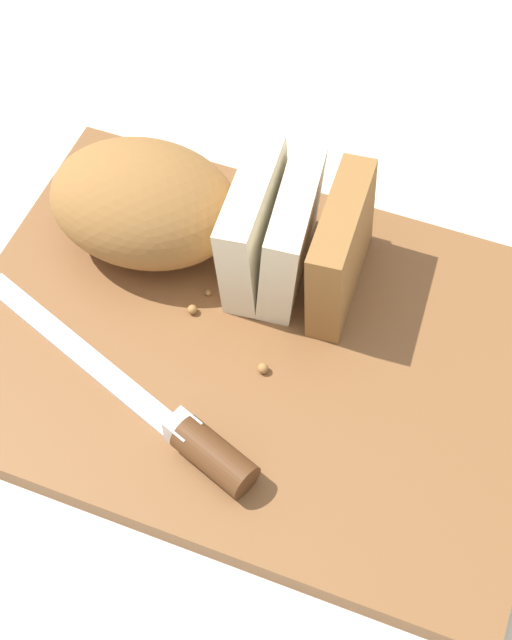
{
  "coord_description": "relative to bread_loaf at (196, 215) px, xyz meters",
  "views": [
    {
      "loc": [
        0.13,
        -0.34,
        0.59
      ],
      "look_at": [
        0.0,
        0.0,
        0.05
      ],
      "focal_mm": 52.95,
      "sensor_mm": 36.0,
      "label": 1
    }
  ],
  "objects": [
    {
      "name": "crumb_near_knife",
      "position": [
        0.02,
        -0.04,
        -0.04
      ],
      "size": [
        0.0,
        0.0,
        0.0
      ],
      "primitive_type": "sphere",
      "color": "#A8753D",
      "rests_on": "cutting_board"
    },
    {
      "name": "ground_plane",
      "position": [
        0.07,
        -0.06,
        -0.06
      ],
      "size": [
        3.0,
        3.0,
        0.0
      ],
      "primitive_type": "plane",
      "color": "silver"
    },
    {
      "name": "bread_knife",
      "position": [
        0.05,
        -0.15,
        -0.03
      ],
      "size": [
        0.25,
        0.11,
        0.03
      ],
      "rotation": [
        0.0,
        0.0,
        2.78
      ],
      "color": "silver",
      "rests_on": "cutting_board"
    },
    {
      "name": "cutting_board",
      "position": [
        0.07,
        -0.06,
        -0.05
      ],
      "size": [
        0.42,
        0.31,
        0.02
      ],
      "primitive_type": "cube",
      "rotation": [
        0.0,
        0.0,
        0.0
      ],
      "color": "brown",
      "rests_on": "ground_plane"
    },
    {
      "name": "crumb_stray_left",
      "position": [
        0.08,
        -0.08,
        -0.04
      ],
      "size": [
        0.01,
        0.01,
        0.01
      ],
      "primitive_type": "sphere",
      "color": "#A8753D",
      "rests_on": "cutting_board"
    },
    {
      "name": "crumb_near_loaf",
      "position": [
        0.02,
        -0.05,
        -0.04
      ],
      "size": [
        0.01,
        0.01,
        0.01
      ],
      "primitive_type": "sphere",
      "color": "#A8753D",
      "rests_on": "cutting_board"
    },
    {
      "name": "crumb_stray_right",
      "position": [
        0.04,
        -0.01,
        -0.04
      ],
      "size": [
        0.0,
        0.0,
        0.0
      ],
      "primitive_type": "sphere",
      "color": "#A8753D",
      "rests_on": "cutting_board"
    },
    {
      "name": "bread_loaf",
      "position": [
        0.0,
        0.0,
        0.0
      ],
      "size": [
        0.24,
        0.12,
        0.09
      ],
      "rotation": [
        0.0,
        0.0,
        0.11
      ],
      "color": "#996633",
      "rests_on": "cutting_board"
    }
  ]
}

